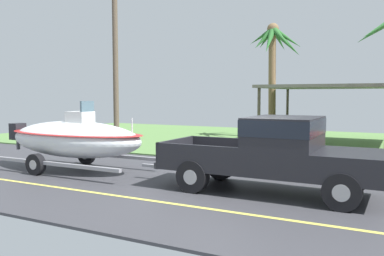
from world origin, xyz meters
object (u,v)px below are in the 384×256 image
object	(u,v)px
carport_awning	(344,88)
utility_pole	(115,55)
pickup_truck_towing	(282,151)
boat_on_trailer	(74,139)
palm_tree_mid	(274,52)

from	to	relation	value
carport_awning	utility_pole	xyz separation A→B (m)	(-8.84, -5.92, 1.43)
pickup_truck_towing	boat_on_trailer	bearing A→B (deg)	-180.00
boat_on_trailer	utility_pole	world-z (taller)	utility_pole
palm_tree_mid	utility_pole	world-z (taller)	utility_pole
boat_on_trailer	utility_pole	xyz separation A→B (m)	(-2.21, 4.97, 3.15)
pickup_truck_towing	utility_pole	world-z (taller)	utility_pole
boat_on_trailer	carport_awning	size ratio (longest dim) A/B	0.88
pickup_truck_towing	palm_tree_mid	world-z (taller)	palm_tree_mid
boat_on_trailer	carport_awning	bearing A→B (deg)	58.66
boat_on_trailer	carport_awning	world-z (taller)	carport_awning
pickup_truck_towing	palm_tree_mid	bearing A→B (deg)	107.31
pickup_truck_towing	palm_tree_mid	size ratio (longest dim) A/B	0.88
palm_tree_mid	pickup_truck_towing	bearing A→B (deg)	-72.69
pickup_truck_towing	boat_on_trailer	size ratio (longest dim) A/B	0.88
pickup_truck_towing	utility_pole	distance (m)	10.64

